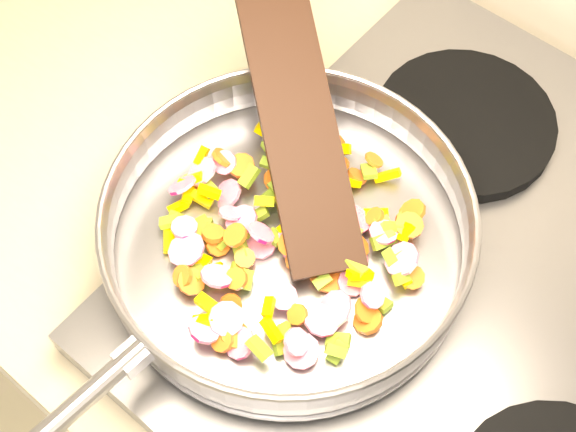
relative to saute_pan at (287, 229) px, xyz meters
The scene contains 6 objects.
cooktop 0.22m from the saute_pan, 27.19° to the left, with size 0.60×0.60×0.04m, color #939399.
grate_fl 0.08m from the saute_pan, 43.47° to the right, with size 0.19×0.19×0.02m, color black.
grate_bl 0.24m from the saute_pan, 78.83° to the left, with size 0.19×0.19×0.02m, color black.
saute_pan is the anchor object (origin of this frame).
vegetable_heap 0.01m from the saute_pan, 58.00° to the left, with size 0.25×0.26×0.05m.
wooden_spatula 0.11m from the saute_pan, 124.80° to the left, with size 0.30×0.07×0.01m, color black.
Camera 1 is at (-0.66, 1.30, 1.63)m, focal length 50.00 mm.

